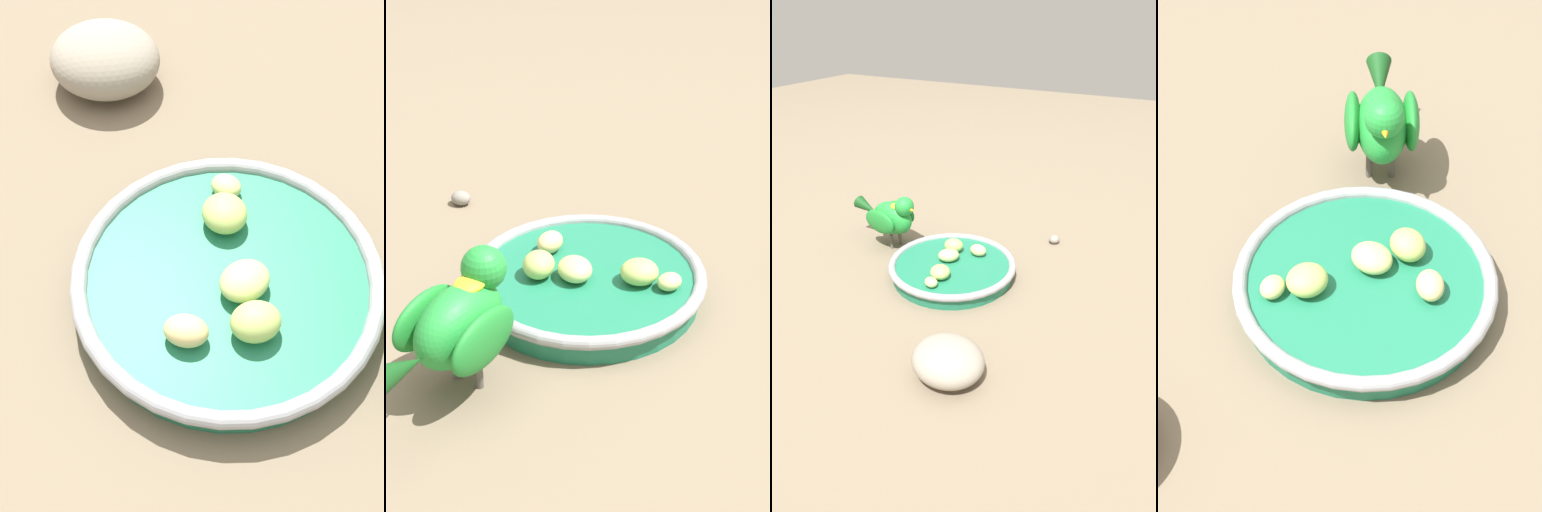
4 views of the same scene
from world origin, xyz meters
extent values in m
plane|color=#756651|center=(0.00, 0.00, 0.00)|extent=(4.00, 4.00, 0.00)
cylinder|color=#1E7251|center=(0.00, 0.01, 0.01)|extent=(0.23, 0.23, 0.03)
torus|color=#93969B|center=(0.00, 0.01, 0.03)|extent=(0.24, 0.24, 0.01)
ellipsoid|color=#C6D17A|center=(-0.08, 0.00, 0.03)|extent=(0.03, 0.03, 0.02)
ellipsoid|color=#B2CC66|center=(-0.05, 0.00, 0.04)|extent=(0.05, 0.05, 0.02)
ellipsoid|color=#E5C67F|center=(0.05, -0.02, 0.04)|extent=(0.03, 0.04, 0.02)
ellipsoid|color=#C6D17A|center=(0.01, 0.02, 0.04)|extent=(0.05, 0.05, 0.02)
ellipsoid|color=#B2CC66|center=(0.04, 0.03, 0.04)|extent=(0.04, 0.04, 0.03)
cylinder|color=#59544C|center=(0.06, 0.17, 0.02)|extent=(0.01, 0.01, 0.03)
cylinder|color=#59544C|center=(0.03, 0.17, 0.02)|extent=(0.01, 0.01, 0.03)
ellipsoid|color=green|center=(0.05, 0.17, 0.06)|extent=(0.07, 0.10, 0.07)
ellipsoid|color=#1E7F2D|center=(0.08, 0.18, 0.06)|extent=(0.03, 0.08, 0.05)
ellipsoid|color=#1E7F2D|center=(0.02, 0.19, 0.06)|extent=(0.03, 0.08, 0.05)
cone|color=#144719|center=(0.06, 0.25, 0.07)|extent=(0.04, 0.07, 0.04)
sphere|color=green|center=(0.04, 0.14, 0.10)|extent=(0.04, 0.04, 0.04)
cone|color=orange|center=(0.04, 0.12, 0.10)|extent=(0.02, 0.02, 0.01)
ellipsoid|color=yellow|center=(0.04, 0.16, 0.09)|extent=(0.03, 0.04, 0.01)
ellipsoid|color=gray|center=(0.22, -0.12, 0.01)|extent=(0.03, 0.03, 0.02)
camera|label=1|loc=(0.30, 0.00, 0.50)|focal=52.14mm
camera|label=2|loc=(-0.23, 0.61, 0.44)|focal=53.59mm
camera|label=3|loc=(-0.63, -0.36, 0.46)|focal=31.59mm
camera|label=4|loc=(-0.08, -0.42, 0.52)|focal=50.72mm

